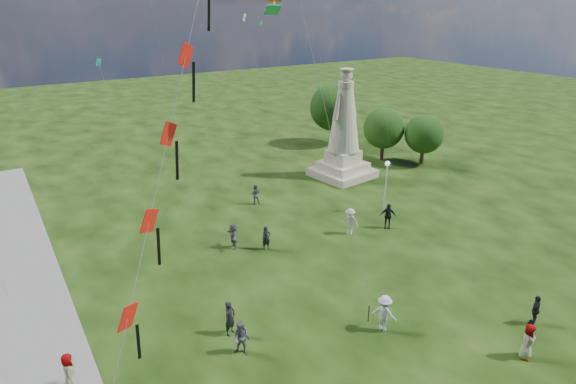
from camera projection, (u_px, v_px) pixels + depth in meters
statue at (344, 138)px, 41.97m from camera, size 5.20×5.20×9.48m
lamppost at (387, 176)px, 34.88m from camera, size 0.37×0.37×3.99m
tree_row at (363, 118)px, 48.96m from camera, size 7.36×14.58×6.59m
person_0 at (230, 318)px, 22.46m from camera, size 0.76×0.66×1.75m
person_1 at (242, 338)px, 21.18m from camera, size 0.92×0.94×1.68m
person_2 at (384, 313)px, 22.74m from camera, size 1.13×1.35×1.86m
person_3 at (536, 310)px, 23.22m from camera, size 1.01×0.70×1.57m
person_4 at (528, 342)px, 20.95m from camera, size 0.94×0.72×1.71m
person_6 at (266, 238)px, 30.26m from camera, size 0.61×0.44×1.56m
person_7 at (255, 194)px, 37.10m from camera, size 0.92×0.79×1.62m
person_8 at (350, 221)px, 32.23m from camera, size 1.12×1.35×1.85m
person_9 at (388, 216)px, 33.09m from camera, size 1.18×1.08×1.82m
person_10 at (70, 374)px, 19.18m from camera, size 0.64×0.89×1.66m
person_11 at (233, 236)px, 30.42m from camera, size 0.99×1.67×1.69m
red_kite_train at (177, 106)px, 16.66m from camera, size 9.66×9.35×18.19m
small_kites at (220, 10)px, 35.45m from camera, size 30.89×15.38×31.44m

